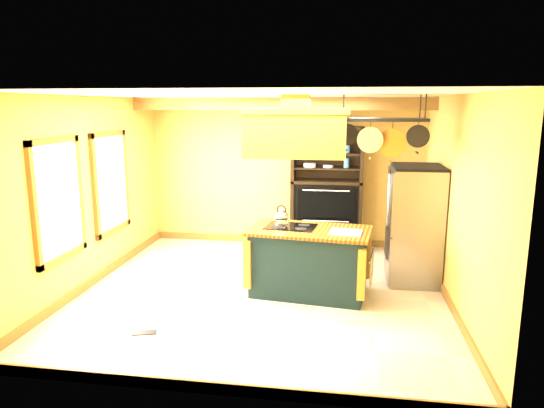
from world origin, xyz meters
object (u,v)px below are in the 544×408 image
(pot_rack, at_px, (382,127))
(hutch, at_px, (326,202))
(kitchen_island, at_px, (309,261))
(range_hood, at_px, (296,131))
(refrigerator, at_px, (414,227))

(pot_rack, distance_m, hutch, 2.74)
(kitchen_island, bearing_deg, range_hood, -172.74)
(range_hood, distance_m, pot_rack, 1.11)
(kitchen_island, distance_m, range_hood, 1.78)
(pot_rack, bearing_deg, refrigerator, 52.22)
(range_hood, height_order, refrigerator, range_hood)
(pot_rack, relative_size, refrigerator, 0.69)
(range_hood, height_order, hutch, range_hood)
(refrigerator, bearing_deg, kitchen_island, -153.47)
(range_hood, relative_size, hutch, 0.63)
(refrigerator, bearing_deg, range_hood, -156.21)
(range_hood, bearing_deg, kitchen_island, 0.32)
(hutch, bearing_deg, refrigerator, -47.81)
(range_hood, height_order, pot_rack, same)
(range_hood, bearing_deg, refrigerator, 23.79)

